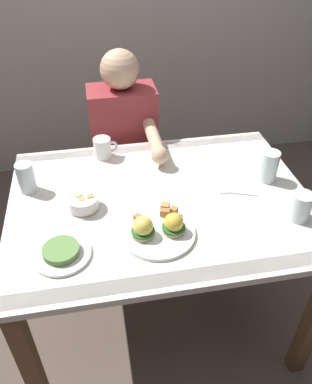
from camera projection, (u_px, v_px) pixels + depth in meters
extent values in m
plane|color=brown|center=(160.00, 310.00, 2.00)|extent=(6.00, 6.00, 0.00)
cube|color=white|center=(161.00, 202.00, 1.55)|extent=(1.20, 0.90, 0.03)
cube|color=#B23838|center=(184.00, 277.00, 1.23)|extent=(1.20, 0.06, 0.00)
cube|color=#B23838|center=(145.00, 148.00, 1.85)|extent=(1.20, 0.06, 0.00)
cube|color=brown|center=(31.00, 368.00, 1.39)|extent=(0.06, 0.06, 0.71)
cube|color=brown|center=(42.00, 221.00, 2.01)|extent=(0.06, 0.06, 0.71)
cube|color=brown|center=(243.00, 197.00, 2.17)|extent=(0.06, 0.06, 0.71)
cylinder|color=white|center=(158.00, 233.00, 1.38)|extent=(0.27, 0.27, 0.01)
cylinder|color=tan|center=(143.00, 233.00, 1.35)|extent=(0.08, 0.08, 0.02)
cylinder|color=#286B2D|center=(143.00, 231.00, 1.35)|extent=(0.08, 0.08, 0.01)
sphere|color=#F7DB56|center=(143.00, 226.00, 1.33)|extent=(0.07, 0.07, 0.07)
cylinder|color=tan|center=(174.00, 229.00, 1.37)|extent=(0.08, 0.08, 0.02)
cylinder|color=#286B2D|center=(174.00, 227.00, 1.36)|extent=(0.08, 0.08, 0.01)
sphere|color=yellow|center=(174.00, 222.00, 1.35)|extent=(0.07, 0.07, 0.07)
cube|color=tan|center=(165.00, 208.00, 1.45)|extent=(0.04, 0.04, 0.03)
cube|color=tan|center=(167.00, 210.00, 1.45)|extent=(0.03, 0.03, 0.03)
cube|color=#AD7038|center=(164.00, 213.00, 1.43)|extent=(0.03, 0.03, 0.03)
cube|color=#B77A42|center=(174.00, 211.00, 1.44)|extent=(0.03, 0.03, 0.03)
cube|color=#B77A42|center=(138.00, 219.00, 1.40)|extent=(0.03, 0.03, 0.03)
cube|color=#AD7038|center=(168.00, 213.00, 1.43)|extent=(0.03, 0.03, 0.03)
cylinder|color=white|center=(84.00, 207.00, 1.50)|extent=(0.10, 0.10, 0.01)
cylinder|color=white|center=(83.00, 202.00, 1.48)|extent=(0.12, 0.12, 0.04)
cube|color=#F4DB66|center=(82.00, 201.00, 1.47)|extent=(0.03, 0.03, 0.02)
cube|color=#EA6B70|center=(84.00, 198.00, 1.48)|extent=(0.03, 0.03, 0.02)
cube|color=#F4A85B|center=(82.00, 201.00, 1.46)|extent=(0.02, 0.02, 0.02)
cube|color=#F4A85B|center=(90.00, 198.00, 1.47)|extent=(0.02, 0.02, 0.02)
cube|color=#B7E093|center=(78.00, 197.00, 1.48)|extent=(0.04, 0.04, 0.03)
cube|color=#B7E093|center=(86.00, 204.00, 1.46)|extent=(0.03, 0.03, 0.02)
cube|color=#F4DB66|center=(86.00, 199.00, 1.49)|extent=(0.03, 0.03, 0.03)
cylinder|color=white|center=(102.00, 148.00, 1.76)|extent=(0.08, 0.08, 0.09)
cylinder|color=black|center=(102.00, 140.00, 1.73)|extent=(0.07, 0.07, 0.01)
torus|color=white|center=(112.00, 147.00, 1.76)|extent=(0.06, 0.02, 0.06)
cube|color=silver|center=(243.00, 193.00, 1.57)|extent=(0.12, 0.05, 0.00)
cube|color=silver|center=(224.00, 191.00, 1.58)|extent=(0.04, 0.03, 0.00)
cylinder|color=silver|center=(269.00, 166.00, 1.61)|extent=(0.08, 0.08, 0.13)
cylinder|color=silver|center=(267.00, 173.00, 1.63)|extent=(0.07, 0.07, 0.07)
cylinder|color=silver|center=(301.00, 207.00, 1.42)|extent=(0.08, 0.08, 0.11)
cylinder|color=silver|center=(299.00, 213.00, 1.44)|extent=(0.07, 0.07, 0.05)
cylinder|color=silver|center=(26.00, 178.00, 1.55)|extent=(0.07, 0.07, 0.13)
cylinder|color=silver|center=(27.00, 181.00, 1.56)|extent=(0.06, 0.06, 0.10)
cylinder|color=white|center=(62.00, 254.00, 1.30)|extent=(0.20, 0.20, 0.01)
cylinder|color=#66934C|center=(61.00, 250.00, 1.29)|extent=(0.12, 0.12, 0.02)
cylinder|color=#33333D|center=(114.00, 215.00, 2.24)|extent=(0.11, 0.11, 0.45)
cylinder|color=#33333D|center=(145.00, 211.00, 2.27)|extent=(0.11, 0.11, 0.45)
cube|color=#993338|center=(124.00, 133.00, 2.04)|extent=(0.34, 0.20, 0.50)
sphere|color=#DBAD89|center=(120.00, 69.00, 1.83)|extent=(0.19, 0.19, 0.19)
cylinder|color=#DBAD89|center=(154.00, 138.00, 1.80)|extent=(0.06, 0.30, 0.06)
sphere|color=#DBAD89|center=(160.00, 155.00, 1.69)|extent=(0.08, 0.08, 0.08)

